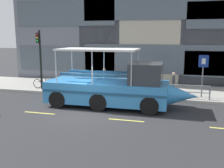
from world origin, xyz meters
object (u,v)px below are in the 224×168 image
at_px(duck_tour_boat, 116,88).
at_px(pedestrian_mid_right, 104,77).
at_px(leaned_bicycle, 44,84).
at_px(pedestrian_mid_left, 134,77).
at_px(traffic_light_pole, 40,54).
at_px(pedestrian_near_bow, 174,82).
at_px(parking_sign, 203,69).

height_order(duck_tour_boat, pedestrian_mid_right, duck_tour_boat).
bearing_deg(leaned_bicycle, pedestrian_mid_left, 5.32).
xyz_separation_m(traffic_light_pole, pedestrian_mid_right, (4.64, 0.99, -1.67)).
bearing_deg(traffic_light_pole, pedestrian_near_bow, 1.89).
distance_m(traffic_light_pole, parking_sign, 11.46).
bearing_deg(pedestrian_near_bow, parking_sign, -2.07).
height_order(parking_sign, pedestrian_mid_right, parking_sign).
bearing_deg(parking_sign, pedestrian_mid_right, 173.82).
bearing_deg(duck_tour_boat, pedestrian_mid_right, 115.88).
xyz_separation_m(pedestrian_near_bow, pedestrian_mid_left, (-2.71, 0.47, 0.09)).
distance_m(duck_tour_boat, pedestrian_mid_left, 3.48).
bearing_deg(parking_sign, duck_tour_boat, -149.97).
bearing_deg(pedestrian_near_bow, duck_tour_boat, -137.36).
bearing_deg(pedestrian_mid_right, pedestrian_mid_left, -5.08).
distance_m(parking_sign, leaned_bicycle, 11.42).
relative_size(parking_sign, leaned_bicycle, 1.57).
relative_size(parking_sign, pedestrian_mid_left, 1.59).
distance_m(leaned_bicycle, pedestrian_near_bow, 9.55).
relative_size(traffic_light_pole, leaned_bicycle, 2.49).
relative_size(pedestrian_mid_left, pedestrian_mid_right, 1.09).
bearing_deg(traffic_light_pole, pedestrian_mid_left, 6.47).
xyz_separation_m(duck_tour_boat, pedestrian_mid_right, (-1.77, 3.64, 0.01)).
height_order(traffic_light_pole, pedestrian_mid_right, traffic_light_pole).
distance_m(duck_tour_boat, pedestrian_mid_right, 4.05).
distance_m(traffic_light_pole, pedestrian_mid_left, 7.14).
bearing_deg(pedestrian_near_bow, pedestrian_mid_left, 170.20).
bearing_deg(pedestrian_mid_right, leaned_bicycle, -169.54).
bearing_deg(leaned_bicycle, traffic_light_pole, -124.34).
relative_size(leaned_bicycle, pedestrian_near_bow, 1.11).
xyz_separation_m(traffic_light_pole, pedestrian_near_bow, (9.63, 0.32, -1.67)).
relative_size(traffic_light_pole, pedestrian_mid_left, 2.52).
bearing_deg(parking_sign, leaned_bicycle, -179.48).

